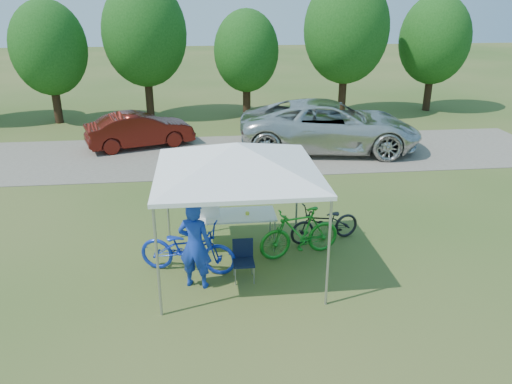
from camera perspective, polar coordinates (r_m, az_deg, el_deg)
ground at (r=10.61m, az=-2.00°, el=-8.65°), size 100.00×100.00×0.00m
gravel_strip at (r=17.97m, az=-4.01°, el=4.26°), size 24.00×5.00×0.02m
canopy at (r=9.55m, az=-2.21°, el=5.23°), size 4.53×4.53×3.00m
treeline at (r=23.27m, az=-5.71°, el=17.02°), size 24.89×4.28×6.30m
folding_table at (r=11.11m, az=-2.81°, el=-2.78°), size 1.95×0.81×0.80m
folding_chair at (r=10.05m, az=-1.46°, el=-7.36°), size 0.42×0.43×0.82m
cooler at (r=11.02m, az=-5.31°, el=-1.92°), size 0.44×0.30×0.32m
ice_cream_cup at (r=11.06m, az=-1.00°, el=-2.46°), size 0.08×0.08×0.06m
cyclist at (r=9.65m, az=-6.99°, el=-6.06°), size 0.75×0.61×1.78m
bike_blue at (r=10.33m, az=-7.82°, el=-6.38°), size 2.13×1.24×1.06m
bike_green at (r=10.86m, az=5.00°, el=-4.64°), size 1.91×0.93×1.11m
bike_dark at (r=11.61m, az=7.90°, el=-3.54°), size 1.80×0.98×0.90m
minivan at (r=18.48m, az=8.42°, el=7.51°), size 6.87×3.95×1.80m
sedan at (r=19.23m, az=-13.13°, el=6.94°), size 4.14×2.56×1.29m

